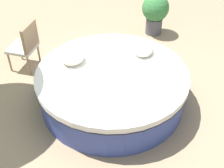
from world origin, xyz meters
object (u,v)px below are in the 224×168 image
(patio_chair, at_px, (26,44))
(planter, at_px, (155,11))
(throw_pillow_1, at_px, (73,57))
(throw_pillow_0, at_px, (143,50))
(round_bed, at_px, (112,87))

(patio_chair, height_order, planter, patio_chair)
(patio_chair, bearing_deg, throw_pillow_1, -111.61)
(throw_pillow_1, xyz_separation_m, patio_chair, (0.47, 1.16, -0.18))
(planter, bearing_deg, patio_chair, 132.85)
(throw_pillow_0, height_order, throw_pillow_1, throw_pillow_1)
(round_bed, distance_m, throw_pillow_0, 0.88)
(round_bed, xyz_separation_m, throw_pillow_0, (0.69, -0.40, 0.39))
(round_bed, height_order, throw_pillow_1, throw_pillow_1)
(throw_pillow_1, relative_size, patio_chair, 0.45)
(patio_chair, xyz_separation_m, planter, (2.07, -2.24, 0.00))
(round_bed, relative_size, planter, 2.66)
(round_bed, height_order, throw_pillow_0, throw_pillow_0)
(throw_pillow_1, bearing_deg, throw_pillow_0, -63.07)
(patio_chair, bearing_deg, throw_pillow_0, -87.06)
(round_bed, xyz_separation_m, planter, (2.65, -0.34, 0.23))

